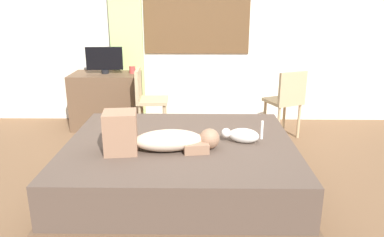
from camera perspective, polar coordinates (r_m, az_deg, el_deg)
ground_plane at (r=3.41m, az=-2.88°, el=-11.70°), size 16.00×16.00×0.00m
back_wall_with_window at (r=5.30m, az=-1.45°, el=15.28°), size 6.40×0.14×2.90m
bed at (r=3.35m, az=-1.77°, el=-7.58°), size 2.02×1.73×0.49m
person_lying at (r=3.04m, az=-5.49°, el=-2.91°), size 0.94×0.36×0.34m
cat at (r=3.24m, az=7.62°, el=-2.54°), size 0.35×0.17×0.21m
desk at (r=5.21m, az=-12.86°, el=2.73°), size 0.90×0.56×0.74m
tv_monitor at (r=5.10m, az=-13.25°, el=8.73°), size 0.48×0.10×0.35m
cup at (r=5.07m, az=-9.10°, el=7.38°), size 0.08×0.08×0.09m
chair_by_desk at (r=4.73m, az=-6.95°, el=3.29°), size 0.40×0.40×0.86m
chair_spare at (r=4.76m, az=14.26°, el=2.95°), size 0.50×0.50×0.86m
curtain_left at (r=5.28m, az=-10.04°, el=12.92°), size 0.44×0.06×2.52m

